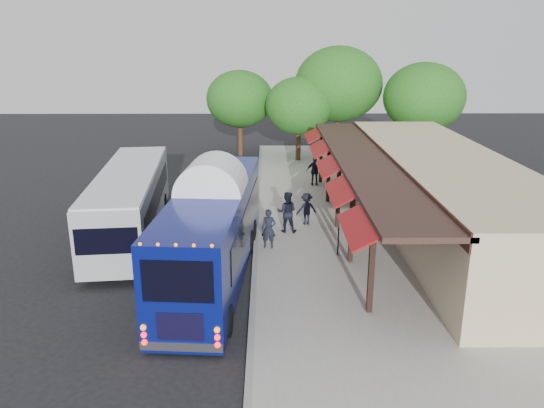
% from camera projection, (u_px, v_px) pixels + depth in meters
% --- Properties ---
extents(ground, '(90.00, 90.00, 0.00)m').
position_uv_depth(ground, '(254.00, 267.00, 20.78)').
color(ground, black).
rests_on(ground, ground).
extents(sidewalk, '(10.00, 40.00, 0.15)m').
position_uv_depth(sidewalk, '(363.00, 229.00, 24.63)').
color(sidewalk, '#9E9B93').
rests_on(sidewalk, ground).
extents(curb, '(0.20, 40.00, 0.16)m').
position_uv_depth(curb, '(257.00, 230.00, 24.58)').
color(curb, gray).
rests_on(curb, ground).
extents(station_shelter, '(8.15, 20.00, 3.60)m').
position_uv_depth(station_shelter, '(439.00, 193.00, 24.13)').
color(station_shelter, tan).
rests_on(station_shelter, ground).
extents(coach_bus, '(3.19, 11.38, 3.60)m').
position_uv_depth(coach_bus, '(213.00, 226.00, 19.51)').
color(coach_bus, '#081164').
rests_on(coach_bus, ground).
extents(city_bus, '(3.51, 11.33, 2.99)m').
position_uv_depth(city_bus, '(130.00, 200.00, 23.69)').
color(city_bus, '#95999E').
rests_on(city_bus, ground).
extents(ped_a, '(0.66, 0.48, 1.66)m').
position_uv_depth(ped_a, '(269.00, 229.00, 22.06)').
color(ped_a, black).
rests_on(ped_a, sidewalk).
extents(ped_b, '(0.99, 0.82, 1.88)m').
position_uv_depth(ped_b, '(287.00, 212.00, 23.88)').
color(ped_b, black).
rests_on(ped_b, sidewalk).
extents(ped_c, '(1.05, 0.50, 1.74)m').
position_uv_depth(ped_c, '(315.00, 171.00, 31.57)').
color(ped_c, black).
rests_on(ped_c, sidewalk).
extents(ped_d, '(1.10, 0.79, 1.53)m').
position_uv_depth(ped_d, '(306.00, 209.00, 24.89)').
color(ped_d, black).
rests_on(ped_d, sidewalk).
extents(sign_board, '(0.13, 0.51, 1.12)m').
position_uv_depth(sign_board, '(338.00, 237.00, 21.31)').
color(sign_board, black).
rests_on(sign_board, sidewalk).
extents(tree_left, '(4.74, 4.74, 6.07)m').
position_uv_depth(tree_left, '(299.00, 106.00, 37.34)').
color(tree_left, '#382314').
rests_on(tree_left, ground).
extents(tree_mid, '(6.35, 6.35, 8.13)m').
position_uv_depth(tree_mid, '(338.00, 84.00, 38.42)').
color(tree_mid, '#382314').
rests_on(tree_mid, ground).
extents(tree_right, '(5.55, 5.55, 7.10)m').
position_uv_depth(tree_right, '(424.00, 97.00, 36.17)').
color(tree_right, '#382314').
rests_on(tree_right, ground).
extents(tree_far, '(5.00, 5.00, 6.40)m').
position_uv_depth(tree_far, '(240.00, 99.00, 39.53)').
color(tree_far, '#382314').
rests_on(tree_far, ground).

